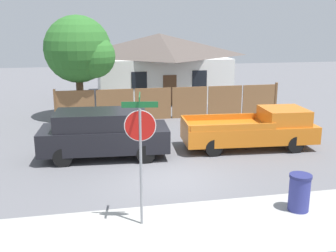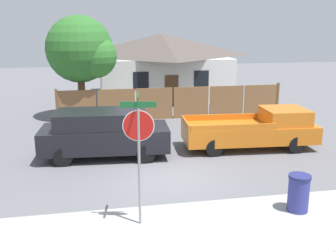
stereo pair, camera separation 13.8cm
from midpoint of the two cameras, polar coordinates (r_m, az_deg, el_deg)
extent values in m
plane|color=slate|center=(13.65, 0.17, -7.61)|extent=(80.00, 80.00, 0.00)
cube|color=#A3A39E|center=(10.48, 4.10, -14.80)|extent=(36.00, 3.20, 0.01)
cube|color=brown|center=(21.70, -12.86, 2.76)|extent=(2.02, 0.06, 1.77)
cube|color=brown|center=(21.73, -7.29, 3.02)|extent=(2.02, 0.06, 1.77)
cube|color=brown|center=(21.96, -1.79, 3.25)|extent=(2.02, 0.06, 1.77)
cube|color=brown|center=(22.38, 3.56, 3.44)|extent=(2.02, 0.06, 1.77)
cube|color=brown|center=(22.99, 8.66, 3.59)|extent=(2.02, 0.06, 1.77)
cube|color=brown|center=(23.78, 13.47, 3.71)|extent=(2.02, 0.06, 1.77)
cube|color=brown|center=(21.76, -15.64, 2.75)|extent=(0.12, 0.12, 1.87)
cube|color=brown|center=(24.22, 15.76, 3.88)|extent=(0.12, 0.12, 1.87)
cube|color=white|center=(29.44, -0.80, 7.24)|extent=(8.93, 7.46, 2.95)
pyramid|color=#514742|center=(29.25, -0.81, 11.71)|extent=(9.64, 8.06, 1.63)
cube|color=black|center=(25.43, -3.78, 6.63)|extent=(1.00, 0.04, 1.10)
cube|color=black|center=(26.23, 5.02, 6.84)|extent=(1.00, 0.04, 1.10)
cube|color=brown|center=(25.86, 0.68, 5.19)|extent=(0.90, 0.04, 2.00)
cylinder|color=brown|center=(22.70, -12.21, 4.23)|extent=(0.40, 0.40, 2.50)
sphere|color=#2D6B28|center=(22.41, -12.57, 10.84)|extent=(3.66, 3.66, 3.66)
sphere|color=#31732C|center=(21.97, -10.37, 9.93)|extent=(2.38, 2.38, 2.38)
cube|color=black|center=(15.77, -8.85, -1.73)|extent=(5.12, 2.38, 0.89)
cube|color=black|center=(15.58, -9.42, 0.99)|extent=(3.62, 2.11, 0.66)
cube|color=black|center=(15.59, -3.32, 1.17)|extent=(0.19, 1.79, 0.55)
cylinder|color=black|center=(16.78, -3.42, -2.12)|extent=(0.72, 0.22, 0.72)
cylinder|color=black|center=(15.05, -2.98, -4.06)|extent=(0.72, 0.22, 0.72)
cylinder|color=black|center=(16.89, -13.96, -2.41)|extent=(0.72, 0.22, 0.72)
cylinder|color=black|center=(15.17, -14.75, -4.37)|extent=(0.72, 0.22, 0.72)
cube|color=orange|center=(17.08, 11.91, -0.93)|extent=(5.69, 2.38, 0.72)
cube|color=orange|center=(17.47, 16.79, 1.41)|extent=(1.91, 1.95, 0.64)
cube|color=orange|center=(17.57, 8.11, 1.30)|extent=(3.50, 0.33, 0.25)
cube|color=orange|center=(15.81, 9.85, -0.23)|extent=(3.50, 0.33, 0.25)
cube|color=orange|center=(16.30, 2.82, 0.40)|extent=(0.21, 1.89, 0.25)
cylinder|color=black|center=(18.58, 16.04, -1.05)|extent=(0.71, 0.22, 0.71)
cylinder|color=black|center=(17.03, 18.31, -2.61)|extent=(0.71, 0.22, 0.71)
cylinder|color=black|center=(17.54, 5.58, -1.45)|extent=(0.71, 0.22, 0.71)
cylinder|color=black|center=(15.89, 6.94, -3.16)|extent=(0.71, 0.22, 0.71)
cylinder|color=gray|center=(10.14, -3.80, -6.13)|extent=(0.07, 0.07, 3.12)
cylinder|color=red|center=(9.81, -3.91, 0.04)|extent=(0.75, 0.14, 0.76)
cylinder|color=white|center=(9.81, -3.91, 0.04)|extent=(0.80, 0.13, 0.80)
cube|color=#19602D|center=(9.69, -3.96, 3.12)|extent=(0.90, 0.16, 0.15)
cube|color=#19602D|center=(9.66, -3.98, 4.17)|extent=(0.15, 0.81, 0.15)
cylinder|color=navy|center=(11.83, 18.72, -9.38)|extent=(0.58, 0.58, 0.99)
cylinder|color=navy|center=(11.63, 18.93, -6.95)|extent=(0.62, 0.62, 0.08)
camera|label=1|loc=(0.07, -89.72, 0.07)|focal=42.00mm
camera|label=2|loc=(0.07, 90.28, -0.07)|focal=42.00mm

